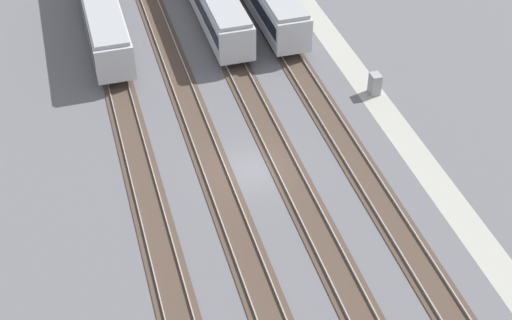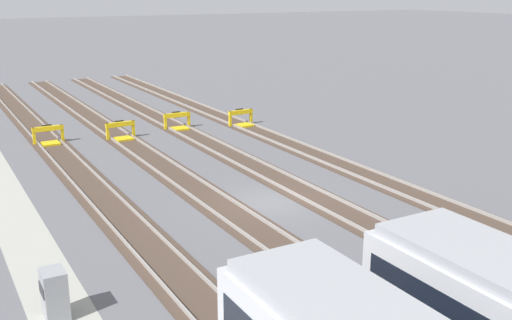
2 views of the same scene
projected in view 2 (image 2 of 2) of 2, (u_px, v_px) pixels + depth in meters
ground_plane at (269, 202)px, 28.47m from camera, size 400.00×400.00×0.00m
service_walkway at (31, 250)px, 23.32m from camera, size 54.00×2.00×0.01m
rail_track_nearest at (131, 229)px, 25.24m from camera, size 90.00×2.24×0.21m
rail_track_near_inner at (227, 210)px, 27.38m from camera, size 90.00×2.24×0.21m
rail_track_middle at (308, 194)px, 29.53m from camera, size 90.00×2.24×0.21m
rail_track_far_inner at (378, 180)px, 31.67m from camera, size 90.00×2.24×0.21m
bumper_stop_nearest_track at (49, 137)px, 39.01m from camera, size 1.34×2.00×1.22m
bumper_stop_near_inner_track at (122, 132)px, 40.25m from camera, size 1.37×2.01×1.22m
bumper_stop_middle_track at (178, 122)px, 43.19m from camera, size 1.36×2.01×1.22m
bumper_stop_far_inner_track at (242, 119)px, 44.22m from camera, size 1.38×2.01×1.22m
electrical_cabinet at (55, 294)px, 18.27m from camera, size 0.90×0.73×1.60m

